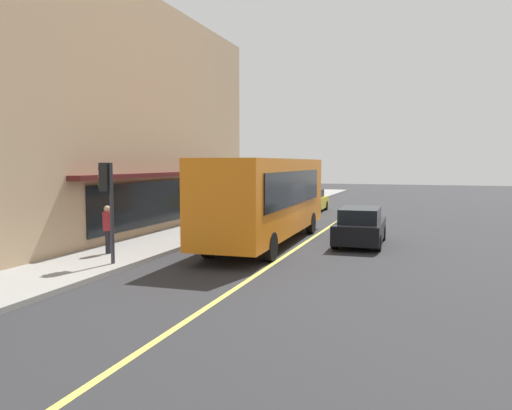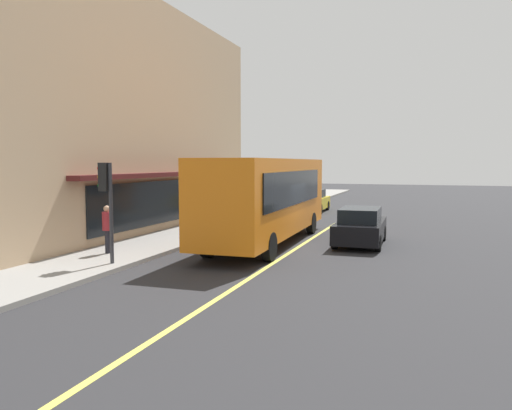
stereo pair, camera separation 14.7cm
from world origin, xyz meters
TOP-DOWN VIEW (x-y plane):
  - ground at (0.00, 0.00)m, footprint 120.00×120.00m
  - sidewalk at (0.00, 5.62)m, footprint 80.00×3.07m
  - lane_centre_stripe at (0.00, 0.00)m, footprint 36.00×0.16m
  - storefront_building at (1.81, 12.11)m, footprint 20.18×10.52m
  - bus at (-0.06, 1.43)m, footprint 11.18×2.79m
  - traffic_light at (-6.24, 4.80)m, footprint 0.30×0.52m
  - car_black at (0.97, -2.24)m, footprint 4.34×1.93m
  - car_yellow at (13.86, 2.72)m, footprint 4.34×1.95m
  - pedestrian_mid_block at (-4.79, 5.84)m, footprint 0.34×0.34m

SIDE VIEW (x-z plane):
  - ground at x=0.00m, z-range 0.00..0.00m
  - lane_centre_stripe at x=0.00m, z-range 0.00..0.01m
  - sidewalk at x=0.00m, z-range 0.00..0.15m
  - car_black at x=0.97m, z-range -0.02..1.50m
  - car_yellow at x=13.86m, z-range -0.02..1.50m
  - pedestrian_mid_block at x=-4.79m, z-range 0.32..2.02m
  - bus at x=-0.06m, z-range 0.24..3.74m
  - traffic_light at x=-6.24m, z-range 0.93..4.13m
  - storefront_building at x=1.81m, z-range -0.01..10.90m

